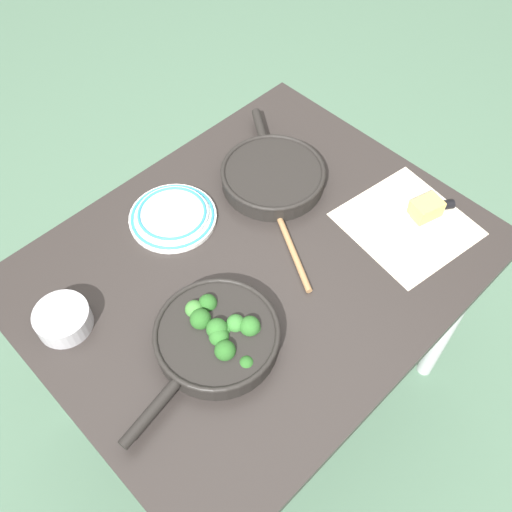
% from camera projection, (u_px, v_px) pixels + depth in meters
% --- Properties ---
extents(ground_plane, '(14.00, 14.00, 0.00)m').
position_uv_depth(ground_plane, '(256.00, 388.00, 1.97)').
color(ground_plane, '#51755B').
extents(dining_table_red, '(1.07, 0.85, 0.76)m').
position_uv_depth(dining_table_red, '(256.00, 283.00, 1.44)').
color(dining_table_red, '#2D2826').
rests_on(dining_table_red, ground_plane).
extents(skillet_broccoli, '(0.42, 0.27, 0.07)m').
position_uv_depth(skillet_broccoli, '(217.00, 336.00, 1.21)').
color(skillet_broccoli, black).
rests_on(skillet_broccoli, dining_table_red).
extents(skillet_eggs, '(0.29, 0.35, 0.05)m').
position_uv_depth(skillet_eggs, '(273.00, 176.00, 1.49)').
color(skillet_eggs, black).
rests_on(skillet_eggs, dining_table_red).
extents(wooden_spoon, '(0.19, 0.32, 0.02)m').
position_uv_depth(wooden_spoon, '(281.00, 221.00, 1.42)').
color(wooden_spoon, '#A87A4C').
rests_on(wooden_spoon, dining_table_red).
extents(parchment_sheet, '(0.32, 0.32, 0.00)m').
position_uv_depth(parchment_sheet, '(407.00, 224.00, 1.43)').
color(parchment_sheet, beige).
rests_on(parchment_sheet, dining_table_red).
extents(grater_knife, '(0.21, 0.16, 0.02)m').
position_uv_depth(grater_knife, '(421.00, 209.00, 1.44)').
color(grater_knife, silver).
rests_on(grater_knife, dining_table_red).
extents(cheese_block, '(0.08, 0.07, 0.05)m').
position_uv_depth(cheese_block, '(426.00, 209.00, 1.43)').
color(cheese_block, '#E0C15B').
rests_on(cheese_block, dining_table_red).
extents(dinner_plate_stack, '(0.22, 0.22, 0.03)m').
position_uv_depth(dinner_plate_stack, '(173.00, 216.00, 1.43)').
color(dinner_plate_stack, white).
rests_on(dinner_plate_stack, dining_table_red).
extents(prep_bowl_steel, '(0.12, 0.12, 0.05)m').
position_uv_depth(prep_bowl_steel, '(63.00, 319.00, 1.24)').
color(prep_bowl_steel, '#B7B7BC').
rests_on(prep_bowl_steel, dining_table_red).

